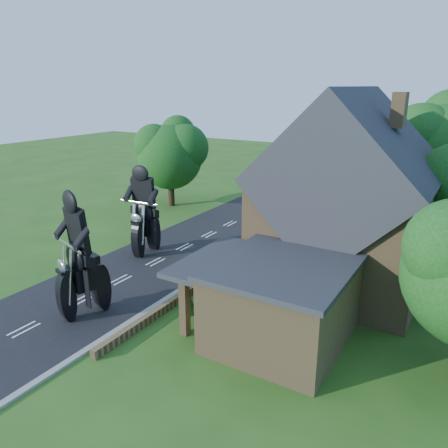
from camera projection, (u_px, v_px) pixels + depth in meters
The scene contains 16 objects.
ground at pixel (121, 280), 24.14m from camera, with size 120.00×120.00×0.00m, color #254F16.
road at pixel (121, 280), 24.13m from camera, with size 7.00×80.00×0.02m, color black.
kerb at pixel (173, 295), 22.32m from camera, with size 0.30×80.00×0.12m, color gray.
garden_wall at pixel (233, 262), 26.04m from camera, with size 0.30×22.00×0.40m, color olive.
house at pixel (347, 206), 22.55m from camera, with size 9.54×8.64×10.24m.
annex at pixel (280, 301), 18.09m from camera, with size 7.05×5.94×3.44m.
tree_behind_left at pixel (360, 150), 32.35m from camera, with size 6.94×6.40×9.16m.
tree_far_road at pixel (174, 151), 37.55m from camera, with size 6.08×5.60×7.84m.
shrub_a at pixel (188, 302), 20.54m from camera, with size 0.90×0.90×1.10m, color #133D17.
shrub_b at pixel (216, 282), 22.58m from camera, with size 0.90×0.90×1.10m, color #133D17.
shrub_c at pixel (239, 266), 24.62m from camera, with size 0.90×0.90×1.10m, color #133D17.
shrub_d at pixel (276, 240), 28.70m from camera, with size 0.90×0.90×1.10m, color #133D17.
shrub_e at pixel (291, 230), 30.74m from camera, with size 0.90×0.90×1.10m, color #133D17.
shrub_f at pixel (304, 221), 32.78m from camera, with size 0.90×0.90×1.10m, color #133D17.
motorcycle_lead at pixel (85, 297), 20.25m from camera, with size 0.49×1.94×1.80m, color black, non-canonical shape.
motorcycle_follow at pixel (146, 241), 27.70m from camera, with size 0.47×1.84×1.71m, color black, non-canonical shape.
Camera 1 is at (16.30, -15.92, 10.29)m, focal length 35.00 mm.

